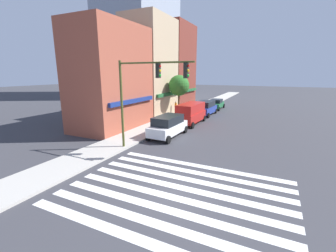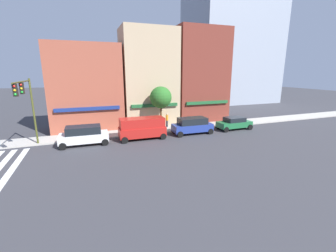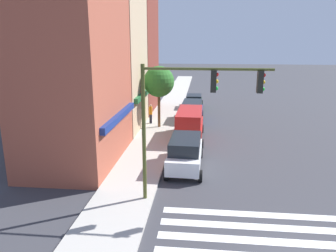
% 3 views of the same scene
% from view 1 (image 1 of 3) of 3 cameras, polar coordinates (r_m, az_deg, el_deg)
% --- Properties ---
extents(ground_plane, '(200.00, 200.00, 0.00)m').
position_cam_1_polar(ground_plane, '(11.52, 2.28, -16.46)').
color(ground_plane, '#38383D').
extents(sidewalk_left, '(120.00, 3.00, 0.15)m').
position_cam_1_polar(sidewalk_left, '(15.72, -24.02, -8.94)').
color(sidewalk_left, '#B2ADA3').
rests_on(sidewalk_left, ground_plane).
extents(crosswalk_stripes, '(7.59, 10.80, 0.01)m').
position_cam_1_polar(crosswalk_stripes, '(11.52, 2.28, -16.44)').
color(crosswalk_stripes, silver).
rests_on(crosswalk_stripes, ground_plane).
extents(storefront_row, '(23.82, 5.30, 13.21)m').
position_cam_1_polar(storefront_row, '(30.98, -4.32, 13.96)').
color(storefront_row, '#9E4C38').
rests_on(storefront_row, ground_plane).
extents(traffic_signal, '(0.32, 5.74, 6.59)m').
position_cam_1_polar(traffic_signal, '(15.88, -5.89, 9.94)').
color(traffic_signal, '#474C1E').
rests_on(traffic_signal, ground_plane).
extents(suv_white, '(4.75, 2.12, 1.94)m').
position_cam_1_polar(suv_white, '(20.46, -0.00, 0.09)').
color(suv_white, white).
rests_on(suv_white, ground_plane).
extents(van_red, '(5.04, 2.22, 2.34)m').
position_cam_1_polar(van_red, '(25.83, 5.77, 3.38)').
color(van_red, '#B21E19').
rests_on(van_red, ground_plane).
extents(suv_blue, '(4.75, 2.12, 1.94)m').
position_cam_1_polar(suv_blue, '(31.58, 9.55, 4.61)').
color(suv_blue, navy).
rests_on(suv_blue, ground_plane).
extents(sedan_green, '(4.44, 2.02, 1.59)m').
position_cam_1_polar(sedan_green, '(37.29, 12.12, 5.52)').
color(sedan_green, '#1E6638').
rests_on(sedan_green, ground_plane).
extents(pedestrian_orange_vest, '(0.32, 0.32, 1.77)m').
position_cam_1_polar(pedestrian_orange_vest, '(31.12, 1.97, 4.73)').
color(pedestrian_orange_vest, '#23232D').
rests_on(pedestrian_orange_vest, sidewalk_left).
extents(street_tree, '(2.66, 2.66, 5.33)m').
position_cam_1_polar(street_tree, '(29.41, 2.80, 10.20)').
color(street_tree, brown).
rests_on(street_tree, sidewalk_left).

